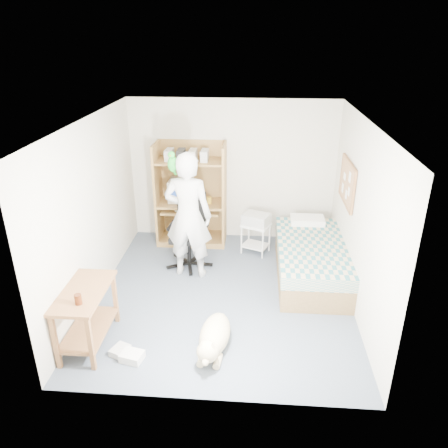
% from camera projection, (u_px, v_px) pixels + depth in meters
% --- Properties ---
extents(floor, '(4.00, 4.00, 0.00)m').
position_uv_depth(floor, '(224.00, 294.00, 6.37)').
color(floor, '#454D5D').
rests_on(floor, ground).
extents(wall_back, '(3.60, 0.02, 2.50)m').
position_uv_depth(wall_back, '(232.00, 171.00, 7.68)').
color(wall_back, beige).
rests_on(wall_back, floor).
extents(wall_right, '(0.02, 4.00, 2.50)m').
position_uv_depth(wall_right, '(360.00, 219.00, 5.73)').
color(wall_right, beige).
rests_on(wall_right, floor).
extents(wall_left, '(0.02, 4.00, 2.50)m').
position_uv_depth(wall_left, '(93.00, 211.00, 5.98)').
color(wall_left, beige).
rests_on(wall_left, floor).
extents(ceiling, '(3.60, 4.00, 0.02)m').
position_uv_depth(ceiling, '(224.00, 121.00, 5.35)').
color(ceiling, white).
rests_on(ceiling, wall_back).
extents(computer_hutch, '(1.20, 0.63, 1.80)m').
position_uv_depth(computer_hutch, '(192.00, 198.00, 7.66)').
color(computer_hutch, olive).
rests_on(computer_hutch, floor).
extents(bed, '(1.02, 2.02, 0.66)m').
position_uv_depth(bed, '(311.00, 259.00, 6.72)').
color(bed, brown).
rests_on(bed, floor).
extents(side_desk, '(0.50, 1.00, 0.75)m').
position_uv_depth(side_desk, '(86.00, 309.00, 5.18)').
color(side_desk, brown).
rests_on(side_desk, floor).
extents(corkboard, '(0.04, 0.94, 0.66)m').
position_uv_depth(corkboard, '(347.00, 183.00, 6.47)').
color(corkboard, olive).
rests_on(corkboard, wall_right).
extents(office_chair, '(0.67, 0.67, 1.18)m').
position_uv_depth(office_chair, '(190.00, 240.00, 7.03)').
color(office_chair, black).
rests_on(office_chair, floor).
extents(person, '(0.76, 0.54, 1.96)m').
position_uv_depth(person, '(188.00, 216.00, 6.51)').
color(person, silver).
rests_on(person, floor).
extents(parrot, '(0.14, 0.25, 0.40)m').
position_uv_depth(parrot, '(173.00, 163.00, 6.21)').
color(parrot, '#128016').
rests_on(parrot, person).
extents(dog, '(0.43, 1.11, 0.41)m').
position_uv_depth(dog, '(214.00, 337.00, 5.20)').
color(dog, '#C5B584').
rests_on(dog, floor).
extents(printer_cart, '(0.55, 0.50, 0.53)m').
position_uv_depth(printer_cart, '(256.00, 234.00, 7.42)').
color(printer_cart, white).
rests_on(printer_cart, floor).
extents(printer, '(0.51, 0.46, 0.18)m').
position_uv_depth(printer, '(256.00, 219.00, 7.31)').
color(printer, '#ABABA6').
rests_on(printer, printer_cart).
extents(crt_monitor, '(0.41, 0.44, 0.38)m').
position_uv_depth(crt_monitor, '(181.00, 190.00, 7.63)').
color(crt_monitor, beige).
rests_on(crt_monitor, computer_hutch).
extents(keyboard, '(0.46, 0.20, 0.03)m').
position_uv_depth(keyboard, '(188.00, 209.00, 7.58)').
color(keyboard, beige).
rests_on(keyboard, computer_hutch).
extents(pencil_cup, '(0.08, 0.08, 0.12)m').
position_uv_depth(pencil_cup, '(209.00, 200.00, 7.56)').
color(pencil_cup, gold).
rests_on(pencil_cup, computer_hutch).
extents(drink_glass, '(0.08, 0.08, 0.12)m').
position_uv_depth(drink_glass, '(78.00, 299.00, 4.81)').
color(drink_glass, '#441C0A').
rests_on(drink_glass, side_desk).
extents(floor_box_a, '(0.29, 0.25, 0.10)m').
position_uv_depth(floor_box_a, '(132.00, 356.00, 5.08)').
color(floor_box_a, silver).
rests_on(floor_box_a, floor).
extents(floor_box_b, '(0.25, 0.27, 0.08)m').
position_uv_depth(floor_box_b, '(120.00, 351.00, 5.18)').
color(floor_box_b, beige).
rests_on(floor_box_b, floor).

